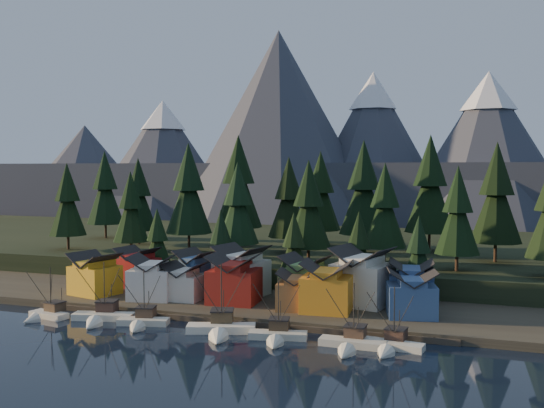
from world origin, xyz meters
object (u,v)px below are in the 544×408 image
(boat_6, at_px, (391,338))
(house_front_0, at_px, (95,273))
(boat_1, at_px, (101,310))
(house_front_1, at_px, (152,276))
(house_back_1, at_px, (198,270))
(boat_0, at_px, (45,307))
(boat_2, at_px, (142,314))
(boat_5, at_px, (351,336))
(house_back_0, at_px, (138,266))
(boat_4, at_px, (277,328))
(boat_3, at_px, (220,320))

(boat_6, relative_size, house_front_0, 1.03)
(boat_1, distance_m, house_front_1, 14.66)
(house_back_1, bearing_deg, house_front_0, -139.93)
(boat_0, bearing_deg, house_back_1, 62.73)
(boat_2, height_order, house_back_1, house_back_1)
(boat_6, xyz_separation_m, house_back_1, (-44.08, 23.54, 4.23))
(boat_5, relative_size, boat_6, 1.09)
(house_front_0, xyz_separation_m, house_back_0, (3.89, 10.32, -0.00))
(boat_1, height_order, boat_5, boat_1)
(boat_1, bearing_deg, boat_0, 174.84)
(boat_0, bearing_deg, boat_5, 10.52)
(boat_1, bearing_deg, boat_5, -16.03)
(house_front_0, bearing_deg, boat_6, 1.38)
(boat_1, bearing_deg, boat_4, -15.76)
(boat_0, bearing_deg, house_front_0, 100.49)
(boat_3, distance_m, house_back_0, 39.97)
(boat_6, xyz_separation_m, house_front_0, (-63.28, 14.22, 4.11))
(boat_5, distance_m, house_front_0, 59.51)
(boat_4, relative_size, house_back_1, 1.14)
(house_front_0, relative_size, house_back_1, 1.07)
(boat_4, bearing_deg, boat_2, 167.02)
(house_back_0, bearing_deg, boat_6, -14.27)
(house_back_1, bearing_deg, boat_2, -74.52)
(boat_2, distance_m, boat_5, 37.61)
(boat_3, bearing_deg, house_back_1, 104.97)
(boat_1, relative_size, house_back_1, 1.28)
(boat_2, relative_size, boat_3, 0.85)
(boat_1, height_order, boat_2, boat_1)
(boat_4, height_order, boat_6, boat_4)
(boat_1, bearing_deg, house_front_1, 65.41)
(boat_2, xyz_separation_m, boat_3, (15.23, -0.27, 0.24))
(house_front_0, xyz_separation_m, house_back_1, (19.20, 9.32, 0.12))
(boat_4, xyz_separation_m, house_front_1, (-31.60, 14.94, 4.03))
(boat_1, height_order, house_front_0, boat_1)
(house_front_1, bearing_deg, house_back_1, 47.08)
(boat_0, relative_size, house_front_0, 1.00)
(boat_2, bearing_deg, house_back_0, 108.55)
(boat_1, height_order, house_back_1, boat_1)
(house_back_1, bearing_deg, boat_0, -113.60)
(boat_4, bearing_deg, boat_3, 166.58)
(boat_0, distance_m, boat_4, 45.13)
(boat_1, relative_size, boat_4, 1.12)
(boat_0, height_order, house_back_1, house_back_1)
(boat_3, height_order, house_front_1, boat_3)
(house_back_0, xyz_separation_m, house_back_1, (15.31, -1.01, 0.12))
(boat_1, relative_size, house_front_0, 1.20)
(boat_2, distance_m, house_back_1, 23.94)
(boat_5, height_order, house_back_1, house_back_1)
(boat_5, bearing_deg, boat_1, 178.94)
(boat_1, relative_size, boat_6, 1.17)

